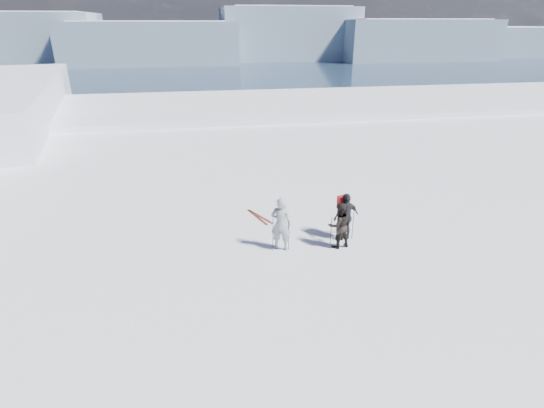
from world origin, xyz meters
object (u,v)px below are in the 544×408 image
(skier_dark, at_px, (339,225))
(skis_loose, at_px, (259,217))
(skier_pack, at_px, (346,217))
(skier_grey, at_px, (281,224))

(skier_dark, distance_m, skis_loose, 3.97)
(skis_loose, bearing_deg, skier_dark, -50.95)
(skier_pack, bearing_deg, skier_grey, -10.00)
(skier_grey, distance_m, skis_loose, 2.98)
(skier_grey, relative_size, skier_pack, 1.08)
(skier_pack, xyz_separation_m, skis_loose, (-2.90, 2.46, -0.90))
(skier_dark, xyz_separation_m, skis_loose, (-2.44, 3.01, -0.85))
(skier_dark, xyz_separation_m, skier_pack, (0.46, 0.55, 0.05))
(skis_loose, bearing_deg, skier_pack, -40.30)
(skier_grey, relative_size, skier_dark, 1.15)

